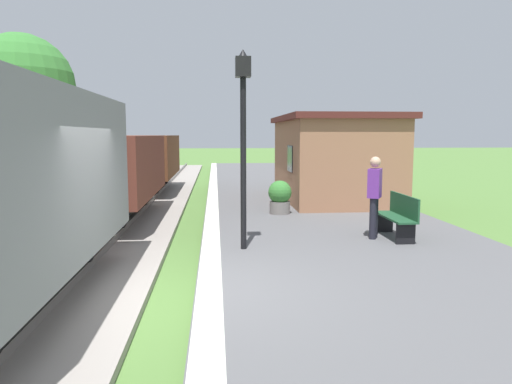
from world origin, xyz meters
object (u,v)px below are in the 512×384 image
(station_hut, at_px, (333,158))
(tree_trackside_far, at_px, (22,86))
(bench_near_hut, at_px, (398,216))
(freight_train, at_px, (101,170))
(lamp_post_near, at_px, (243,113))
(bench_down_platform, at_px, (303,174))
(person_waiting, at_px, (374,194))
(potted_planter, at_px, (280,197))

(station_hut, bearing_deg, tree_trackside_far, 164.94)
(bench_near_hut, relative_size, tree_trackside_far, 0.25)
(freight_train, distance_m, station_hut, 7.54)
(freight_train, distance_m, lamp_post_near, 5.06)
(freight_train, height_order, tree_trackside_far, tree_trackside_far)
(bench_down_platform, bearing_deg, station_hut, -88.98)
(freight_train, bearing_deg, person_waiting, -24.36)
(bench_near_hut, relative_size, lamp_post_near, 0.41)
(lamp_post_near, xyz_separation_m, tree_trackside_far, (-7.59, 9.69, 1.40))
(bench_down_platform, relative_size, person_waiting, 0.88)
(freight_train, distance_m, potted_planter, 4.74)
(person_waiting, bearing_deg, lamp_post_near, 42.39)
(freight_train, height_order, bench_near_hut, freight_train)
(station_hut, distance_m, person_waiting, 6.09)
(station_hut, height_order, bench_down_platform, station_hut)
(bench_down_platform, relative_size, tree_trackside_far, 0.25)
(person_waiting, bearing_deg, station_hut, -67.53)
(station_hut, bearing_deg, lamp_post_near, -116.61)
(station_hut, distance_m, potted_planter, 3.62)
(freight_train, height_order, lamp_post_near, lamp_post_near)
(bench_down_platform, xyz_separation_m, person_waiting, (-0.53, -10.93, 0.46))
(tree_trackside_far, bearing_deg, person_waiting, -40.99)
(freight_train, xyz_separation_m, bench_near_hut, (6.71, -2.79, -0.78))
(freight_train, bearing_deg, potted_planter, 5.86)
(freight_train, bearing_deg, lamp_post_near, -45.63)
(potted_planter, distance_m, lamp_post_near, 4.65)
(bench_down_platform, xyz_separation_m, tree_trackside_far, (-10.88, -1.94, 3.48))
(freight_train, height_order, potted_planter, freight_train)
(bench_near_hut, distance_m, lamp_post_near, 3.96)
(lamp_post_near, bearing_deg, person_waiting, 14.13)
(station_hut, relative_size, tree_trackside_far, 0.95)
(freight_train, height_order, station_hut, station_hut)
(tree_trackside_far, bearing_deg, station_hut, -15.06)
(lamp_post_near, bearing_deg, station_hut, 63.39)
(lamp_post_near, bearing_deg, potted_planter, 72.77)
(bench_near_hut, relative_size, bench_down_platform, 1.00)
(tree_trackside_far, bearing_deg, bench_near_hut, -39.57)
(freight_train, xyz_separation_m, tree_trackside_far, (-4.17, 6.20, 2.70))
(person_waiting, height_order, lamp_post_near, lamp_post_near)
(freight_train, relative_size, station_hut, 3.34)
(station_hut, relative_size, bench_near_hut, 3.87)
(station_hut, bearing_deg, person_waiting, -95.79)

